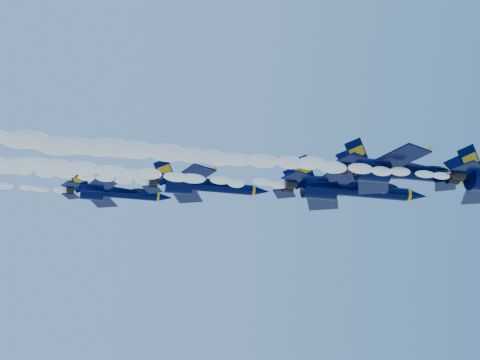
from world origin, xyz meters
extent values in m
cube|color=black|center=(10.90, -10.23, 152.92)|extent=(3.34, 1.05, 3.59)
cube|color=black|center=(10.90, -8.08, 152.92)|extent=(3.34, 1.05, 3.59)
cylinder|color=black|center=(9.57, -9.82, 151.28)|extent=(1.23, 1.13, 1.13)
cylinder|color=black|center=(9.57, -8.49, 151.28)|extent=(1.23, 1.13, 1.13)
ellipsoid|color=white|center=(-13.68, -9.15, 151.01)|extent=(45.47, 2.14, 1.93)
cylinder|color=black|center=(6.99, -6.90, 152.27)|extent=(8.53, 1.42, 1.42)
ellipsoid|color=black|center=(1.02, -6.90, 152.23)|extent=(1.48, 2.56, 6.07)
cone|color=black|center=(12.49, -6.90, 152.27)|extent=(2.46, 1.42, 1.42)
cylinder|color=orange|center=(11.35, -6.90, 152.27)|extent=(0.33, 1.48, 1.48)
ellipsoid|color=black|center=(8.61, -6.90, 152.99)|extent=(3.41, 1.11, 0.94)
cube|color=orange|center=(8.61, -6.90, 152.70)|extent=(3.98, 0.95, 0.17)
cube|color=black|center=(2.73, -10.69, 152.27)|extent=(5.08, 6.02, 0.17)
cube|color=black|center=(2.73, -3.11, 152.27)|extent=(5.08, 6.02, 0.17)
cube|color=orange|center=(4.06, -10.69, 152.37)|extent=(2.29, 4.75, 0.09)
cube|color=orange|center=(4.06, -3.11, 152.37)|extent=(2.29, 4.75, 0.09)
cube|color=black|center=(-1.06, -7.90, 153.70)|extent=(3.09, 0.98, 3.32)
cube|color=black|center=(-1.06, -5.91, 153.70)|extent=(3.09, 0.98, 3.32)
cylinder|color=black|center=(-2.30, -7.52, 152.18)|extent=(1.14, 1.04, 1.04)
cylinder|color=black|center=(-2.30, -6.29, 152.18)|extent=(1.14, 1.04, 1.04)
cube|color=orange|center=(4.15, -6.90, 153.01)|extent=(10.43, 0.33, 0.08)
ellipsoid|color=white|center=(-25.50, -6.90, 151.91)|extent=(45.47, 1.98, 1.78)
cylinder|color=black|center=(4.59, 1.90, 153.61)|extent=(9.52, 1.59, 1.59)
ellipsoid|color=black|center=(-2.07, 1.90, 153.55)|extent=(1.65, 2.85, 6.77)
cone|color=black|center=(10.72, 1.90, 153.61)|extent=(2.75, 1.59, 1.59)
cylinder|color=orange|center=(9.46, 1.90, 153.61)|extent=(0.37, 1.65, 1.65)
ellipsoid|color=black|center=(6.39, 1.90, 154.40)|extent=(3.81, 1.24, 1.05)
cube|color=orange|center=(6.39, 1.90, 154.08)|extent=(4.44, 1.06, 0.19)
cube|color=black|center=(-0.17, -2.33, 153.61)|extent=(5.67, 6.72, 0.19)
cube|color=black|center=(-0.17, 6.13, 153.61)|extent=(5.67, 6.72, 0.19)
cube|color=orange|center=(1.31, -2.33, 153.71)|extent=(2.55, 5.30, 0.11)
cube|color=orange|center=(1.31, 6.13, 153.71)|extent=(2.55, 5.30, 0.11)
cube|color=black|center=(-4.40, 0.79, 155.19)|extent=(3.44, 1.09, 3.71)
cube|color=black|center=(-4.40, 3.01, 155.19)|extent=(3.44, 1.09, 3.71)
cylinder|color=black|center=(-5.77, 1.22, 153.50)|extent=(1.27, 1.16, 1.16)
cylinder|color=black|center=(-5.77, 2.59, 153.50)|extent=(1.27, 1.16, 1.16)
cube|color=orange|center=(1.42, 1.90, 154.43)|extent=(11.63, 0.37, 0.08)
ellipsoid|color=white|center=(-29.03, 1.90, 153.23)|extent=(45.47, 2.21, 1.99)
cylinder|color=black|center=(-11.70, 13.92, 157.63)|extent=(8.54, 1.42, 1.42)
ellipsoid|color=black|center=(-17.68, 13.92, 157.58)|extent=(1.48, 2.56, 6.07)
cone|color=black|center=(-6.20, 13.92, 157.63)|extent=(2.47, 1.42, 1.42)
cylinder|color=orange|center=(-7.34, 13.92, 157.63)|extent=(0.33, 1.48, 1.48)
ellipsoid|color=black|center=(-10.09, 13.92, 158.34)|extent=(3.41, 1.11, 0.94)
cube|color=orange|center=(-10.09, 13.92, 158.06)|extent=(3.98, 0.95, 0.17)
cube|color=black|center=(-15.97, 10.13, 157.63)|extent=(5.08, 6.03, 0.17)
cube|color=black|center=(-15.97, 17.72, 157.63)|extent=(5.08, 6.03, 0.17)
cube|color=orange|center=(-14.64, 10.13, 157.72)|extent=(2.29, 4.75, 0.09)
cube|color=orange|center=(-14.64, 17.72, 157.72)|extent=(2.29, 4.75, 0.09)
cube|color=black|center=(-19.77, 12.93, 159.05)|extent=(3.09, 0.98, 3.33)
cube|color=black|center=(-19.77, 14.92, 159.05)|extent=(3.09, 0.98, 3.33)
cylinder|color=black|center=(-21.00, 13.31, 157.53)|extent=(1.14, 1.04, 1.04)
cylinder|color=black|center=(-21.00, 14.54, 157.53)|extent=(1.14, 1.04, 1.04)
cube|color=orange|center=(-14.55, 13.92, 158.37)|extent=(10.43, 0.33, 0.08)
cylinder|color=black|center=(-23.59, 22.61, 159.06)|extent=(7.81, 1.30, 1.30)
ellipsoid|color=black|center=(-29.05, 22.61, 159.02)|extent=(1.35, 2.34, 5.55)
cone|color=black|center=(-18.56, 22.61, 159.06)|extent=(2.26, 1.30, 1.30)
cylinder|color=orange|center=(-19.60, 22.61, 159.06)|extent=(0.30, 1.35, 1.35)
ellipsoid|color=black|center=(-22.11, 22.61, 159.71)|extent=(3.12, 1.01, 0.86)
cube|color=orange|center=(-22.11, 22.61, 159.45)|extent=(3.64, 0.87, 0.16)
cube|color=black|center=(-27.49, 19.14, 159.06)|extent=(4.65, 5.51, 0.16)
cube|color=black|center=(-27.49, 26.08, 159.06)|extent=(4.65, 5.51, 0.16)
cube|color=orange|center=(-26.28, 19.14, 159.15)|extent=(2.09, 4.34, 0.09)
cube|color=orange|center=(-26.28, 26.08, 159.15)|extent=(2.09, 4.34, 0.09)
cube|color=black|center=(-30.96, 21.70, 160.36)|extent=(2.83, 0.89, 3.04)
cube|color=black|center=(-30.96, 23.52, 160.36)|extent=(2.83, 0.89, 3.04)
cylinder|color=black|center=(-32.09, 22.04, 158.97)|extent=(1.04, 0.95, 0.95)
cylinder|color=black|center=(-32.09, 23.17, 158.97)|extent=(1.04, 0.95, 0.95)
cube|color=orange|center=(-26.19, 22.61, 159.74)|extent=(9.54, 0.30, 0.07)
camera|label=1|loc=(-27.14, -68.39, 122.17)|focal=50.00mm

